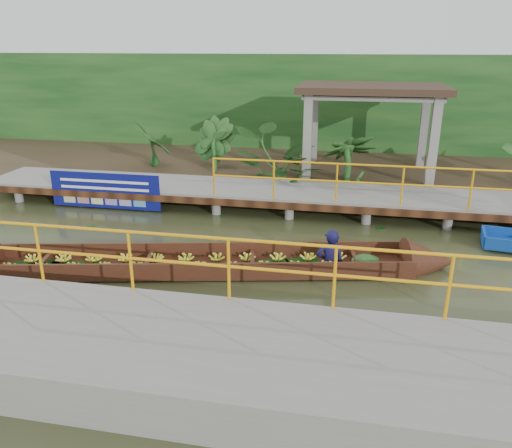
# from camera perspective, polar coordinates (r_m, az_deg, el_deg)

# --- Properties ---
(ground) EXTENTS (80.00, 80.00, 0.00)m
(ground) POSITION_cam_1_polar(r_m,az_deg,el_deg) (10.99, -3.23, -3.64)
(ground) COLOR #33371B
(ground) RESTS_ON ground
(land_strip) EXTENTS (30.00, 8.00, 0.45)m
(land_strip) POSITION_cam_1_polar(r_m,az_deg,el_deg) (17.92, 2.62, 6.52)
(land_strip) COLOR #372B1B
(land_strip) RESTS_ON ground
(far_dock) EXTENTS (16.00, 2.06, 1.66)m
(far_dock) POSITION_cam_1_polar(r_m,az_deg,el_deg) (13.97, 0.23, 3.70)
(far_dock) COLOR gray
(far_dock) RESTS_ON ground
(near_dock) EXTENTS (18.00, 2.40, 1.73)m
(near_dock) POSITION_cam_1_polar(r_m,az_deg,el_deg) (7.06, -3.70, -15.51)
(near_dock) COLOR gray
(near_dock) RESTS_ON ground
(pavilion) EXTENTS (4.40, 3.00, 3.00)m
(pavilion) POSITION_cam_1_polar(r_m,az_deg,el_deg) (16.13, 13.03, 13.89)
(pavilion) COLOR gray
(pavilion) RESTS_ON ground
(foliage_backdrop) EXTENTS (30.00, 0.80, 4.00)m
(foliage_backdrop) POSITION_cam_1_polar(r_m,az_deg,el_deg) (20.05, 3.80, 13.10)
(foliage_backdrop) COLOR #133B16
(foliage_backdrop) RESTS_ON ground
(vendor_boat) EXTENTS (10.50, 3.19, 2.02)m
(vendor_boat) POSITION_cam_1_polar(r_m,az_deg,el_deg) (10.26, -5.08, -4.25)
(vendor_boat) COLOR #33150D
(vendor_boat) RESTS_ON ground
(blue_banner) EXTENTS (3.21, 0.04, 1.00)m
(blue_banner) POSITION_cam_1_polar(r_m,az_deg,el_deg) (14.43, -16.88, 3.69)
(blue_banner) COLOR navy
(blue_banner) RESTS_ON ground
(tropical_plants) EXTENTS (14.39, 1.39, 1.74)m
(tropical_plants) POSITION_cam_1_polar(r_m,az_deg,el_deg) (15.36, 9.86, 8.15)
(tropical_plants) COLOR #133B16
(tropical_plants) RESTS_ON ground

